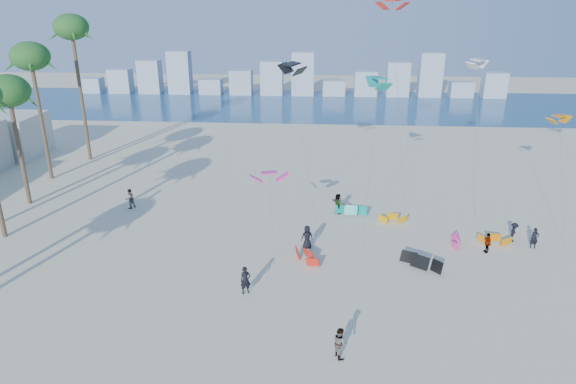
{
  "coord_description": "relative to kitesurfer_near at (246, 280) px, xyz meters",
  "views": [
    {
      "loc": [
        5.46,
        -19.53,
        18.22
      ],
      "look_at": [
        3.0,
        16.0,
        4.5
      ],
      "focal_mm": 31.51,
      "sensor_mm": 36.0,
      "label": 1
    }
  ],
  "objects": [
    {
      "name": "ocean",
      "position": [
        -0.7,
        63.06,
        -0.95
      ],
      "size": [
        220.0,
        220.0,
        0.0
      ],
      "primitive_type": "plane",
      "color": "navy",
      "rests_on": "ground"
    },
    {
      "name": "kitesurfer_near",
      "position": [
        0.0,
        0.0,
        0.0
      ],
      "size": [
        0.83,
        0.7,
        1.92
      ],
      "primitive_type": "imported",
      "rotation": [
        0.0,
        0.0,
        0.42
      ],
      "color": "black",
      "rests_on": "ground"
    },
    {
      "name": "kitesurfer_mid",
      "position": [
        6.0,
        -5.91,
        -0.06
      ],
      "size": [
        0.97,
        1.07,
        1.8
      ],
      "primitive_type": "imported",
      "rotation": [
        0.0,
        0.0,
        1.98
      ],
      "color": "gray",
      "rests_on": "ground"
    },
    {
      "name": "kitesurfers_far",
      "position": [
        6.5,
        10.62,
        -0.06
      ],
      "size": [
        35.05,
        8.3,
        1.9
      ],
      "color": "black",
      "rests_on": "ground"
    },
    {
      "name": "grounded_kites",
      "position": [
        11.01,
        7.9,
        -0.51
      ],
      "size": [
        17.28,
        11.37,
        1.03
      ],
      "color": "red",
      "rests_on": "ground"
    },
    {
      "name": "flying_kites",
      "position": [
        13.18,
        14.08,
        10.96
      ],
      "size": [
        33.15,
        23.09,
        18.54
      ],
      "color": "#FA379B",
      "rests_on": "ground"
    },
    {
      "name": "distant_skyline",
      "position": [
        -1.89,
        73.06,
        2.13
      ],
      "size": [
        85.0,
        3.0,
        8.4
      ],
      "color": "#9EADBF",
      "rests_on": "ground"
    }
  ]
}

